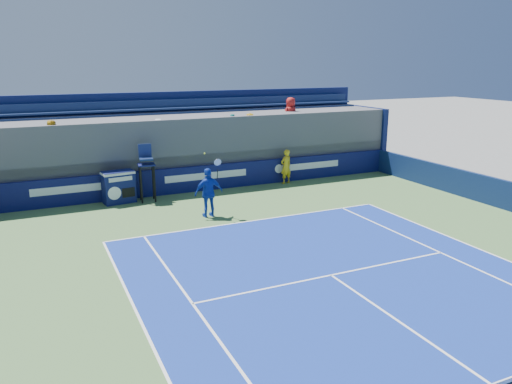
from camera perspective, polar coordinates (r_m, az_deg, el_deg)
name	(u,v)px	position (r m, az deg, el deg)	size (l,w,h in m)	color
ball_person	(286,167)	(24.74, 3.44, 2.93)	(0.62, 0.41, 1.70)	gold
back_hoarding	(206,178)	(23.55, -5.72, 1.62)	(20.40, 0.21, 1.20)	#0C1046
match_clock	(119,186)	(22.08, -15.43, 0.65)	(1.41, 0.89, 1.40)	#0E154A
umpire_chair	(146,167)	(21.91, -12.42, 2.84)	(0.77, 0.77, 2.48)	black
tennis_player	(209,193)	(19.39, -5.42, -0.07)	(1.14, 0.48, 2.57)	#1538AB
stadium_seating	(192,145)	(25.21, -7.32, 5.31)	(21.00, 4.05, 4.40)	#4F4F54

